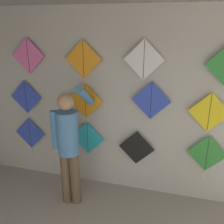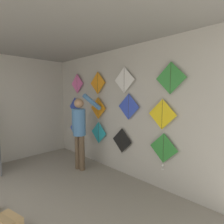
{
  "view_description": "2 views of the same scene",
  "coord_description": "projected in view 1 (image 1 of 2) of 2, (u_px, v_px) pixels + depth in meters",
  "views": [
    {
      "loc": [
        0.94,
        0.5,
        2.58
      ],
      "look_at": [
        0.06,
        3.62,
        1.4
      ],
      "focal_mm": 40.0,
      "sensor_mm": 36.0,
      "label": 1
    },
    {
      "loc": [
        2.91,
        1.02,
        1.8
      ],
      "look_at": [
        0.31,
        3.62,
        1.42
      ],
      "focal_mm": 28.0,
      "sensor_mm": 36.0,
      "label": 2
    }
  ],
  "objects": [
    {
      "name": "back_panel",
      "position": [
        114.0,
        104.0,
        3.76
      ],
      "size": [
        5.27,
        0.06,
        2.8
      ],
      "primitive_type": "cube",
      "color": "#BCB7AD",
      "rests_on": "ground"
    },
    {
      "name": "shopkeeper",
      "position": [
        69.0,
        140.0,
        3.47
      ],
      "size": [
        0.46,
        0.66,
        1.81
      ],
      "rotation": [
        0.0,
        0.0,
        0.14
      ],
      "color": "brown",
      "rests_on": "ground"
    },
    {
      "name": "kite_0",
      "position": [
        30.0,
        134.0,
        4.27
      ],
      "size": [
        0.55,
        0.04,
        0.69
      ],
      "color": "blue"
    },
    {
      "name": "kite_1",
      "position": [
        88.0,
        138.0,
        3.98
      ],
      "size": [
        0.55,
        0.01,
        0.55
      ],
      "color": "#28B2C6"
    },
    {
      "name": "kite_2",
      "position": [
        136.0,
        148.0,
        3.8
      ],
      "size": [
        0.55,
        0.01,
        0.55
      ],
      "color": "black"
    },
    {
      "name": "kite_3",
      "position": [
        207.0,
        155.0,
        3.53
      ],
      "size": [
        0.55,
        0.04,
        0.69
      ],
      "color": "#338C38"
    },
    {
      "name": "kite_4",
      "position": [
        26.0,
        97.0,
        4.04
      ],
      "size": [
        0.55,
        0.01,
        0.55
      ],
      "color": "blue"
    },
    {
      "name": "kite_5",
      "position": [
        85.0,
        101.0,
        3.77
      ],
      "size": [
        0.55,
        0.01,
        0.55
      ],
      "color": "orange"
    },
    {
      "name": "kite_6",
      "position": [
        151.0,
        101.0,
        3.49
      ],
      "size": [
        0.55,
        0.01,
        0.55
      ],
      "color": "blue"
    },
    {
      "name": "kite_7",
      "position": [
        209.0,
        112.0,
        3.33
      ],
      "size": [
        0.55,
        0.01,
        0.55
      ],
      "color": "yellow"
    },
    {
      "name": "kite_8",
      "position": [
        28.0,
        56.0,
        3.78
      ],
      "size": [
        0.55,
        0.01,
        0.55
      ],
      "color": "pink"
    },
    {
      "name": "kite_9",
      "position": [
        83.0,
        59.0,
        3.56
      ],
      "size": [
        0.55,
        0.01,
        0.55
      ],
      "color": "orange"
    },
    {
      "name": "kite_10",
      "position": [
        144.0,
        60.0,
        3.33
      ],
      "size": [
        0.55,
        0.01,
        0.55
      ],
      "color": "white"
    }
  ]
}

